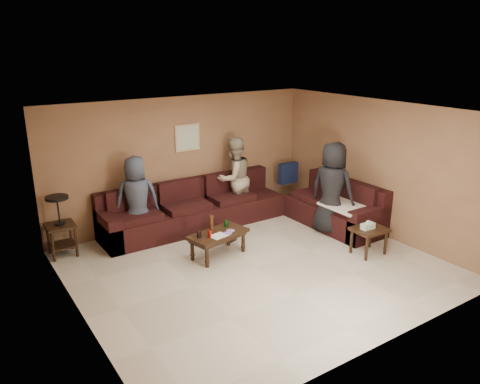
{
  "coord_description": "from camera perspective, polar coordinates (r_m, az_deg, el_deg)",
  "views": [
    {
      "loc": [
        -3.99,
        -5.56,
        3.46
      ],
      "look_at": [
        0.25,
        0.85,
        1.0
      ],
      "focal_mm": 35.0,
      "sensor_mm": 36.0,
      "label": 1
    }
  ],
  "objects": [
    {
      "name": "room",
      "position": [
        7.08,
        2.11,
        3.02
      ],
      "size": [
        5.6,
        5.5,
        2.5
      ],
      "color": "beige",
      "rests_on": "ground"
    },
    {
      "name": "sectional_sofa",
      "position": [
        9.11,
        0.64,
        -2.38
      ],
      "size": [
        4.65,
        2.9,
        0.97
      ],
      "color": "black",
      "rests_on": "ground"
    },
    {
      "name": "coffee_table",
      "position": [
        7.89,
        -2.73,
        -5.38
      ],
      "size": [
        1.1,
        0.71,
        0.7
      ],
      "rotation": [
        0.0,
        0.0,
        0.21
      ],
      "color": "black",
      "rests_on": "ground"
    },
    {
      "name": "end_table_left",
      "position": [
        8.4,
        -21.08,
        -3.76
      ],
      "size": [
        0.47,
        0.47,
        1.05
      ],
      "rotation": [
        0.0,
        0.0,
        -0.02
      ],
      "color": "black",
      "rests_on": "ground"
    },
    {
      "name": "side_table_right",
      "position": [
        8.24,
        15.46,
        -4.7
      ],
      "size": [
        0.58,
        0.48,
        0.61
      ],
      "rotation": [
        0.0,
        0.0,
        -0.03
      ],
      "color": "black",
      "rests_on": "ground"
    },
    {
      "name": "waste_bin",
      "position": [
        8.57,
        -1.41,
        -5.12
      ],
      "size": [
        0.27,
        0.27,
        0.26
      ],
      "primitive_type": "cube",
      "rotation": [
        0.0,
        0.0,
        0.28
      ],
      "color": "black",
      "rests_on": "ground"
    },
    {
      "name": "wall_art",
      "position": [
        9.19,
        -6.43,
        6.6
      ],
      "size": [
        0.52,
        0.04,
        0.52
      ],
      "color": "tan",
      "rests_on": "ground"
    },
    {
      "name": "person_left",
      "position": [
        8.53,
        -12.45,
        -0.9
      ],
      "size": [
        0.89,
        0.71,
        1.59
      ],
      "primitive_type": "imported",
      "rotation": [
        0.0,
        0.0,
        2.84
      ],
      "color": "#333A48",
      "rests_on": "ground"
    },
    {
      "name": "person_middle",
      "position": [
        9.47,
        -0.73,
        1.68
      ],
      "size": [
        0.88,
        0.72,
        1.68
      ],
      "primitive_type": "imported",
      "rotation": [
        0.0,
        0.0,
        3.25
      ],
      "color": "tan",
      "rests_on": "ground"
    },
    {
      "name": "person_right",
      "position": [
        8.85,
        11.18,
        0.42
      ],
      "size": [
        0.8,
        0.99,
        1.75
      ],
      "primitive_type": "imported",
      "rotation": [
        0.0,
        0.0,
        1.9
      ],
      "color": "black",
      "rests_on": "ground"
    }
  ]
}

